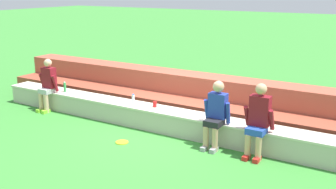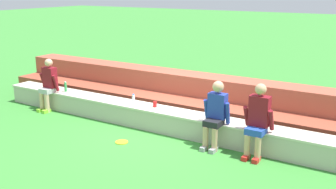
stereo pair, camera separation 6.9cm
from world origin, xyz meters
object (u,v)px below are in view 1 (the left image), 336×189
at_px(person_left_of_center, 216,113).
at_px(plastic_cup_middle, 155,104).
at_px(person_center, 258,119).
at_px(water_bottle_center_gap, 65,87).
at_px(water_bottle_mid_left, 133,99).
at_px(frisbee, 122,142).
at_px(person_far_left, 47,84).

bearing_deg(person_left_of_center, plastic_cup_middle, 168.31).
bearing_deg(person_center, plastic_cup_middle, 172.09).
relative_size(water_bottle_center_gap, water_bottle_mid_left, 1.18).
xyz_separation_m(person_left_of_center, frisbee, (-1.67, -0.77, -0.68)).
relative_size(person_center, plastic_cup_middle, 10.84).
xyz_separation_m(water_bottle_center_gap, frisbee, (2.56, -1.05, -0.58)).
bearing_deg(person_center, person_left_of_center, 179.50).
height_order(person_left_of_center, water_bottle_mid_left, person_left_of_center).
height_order(water_bottle_mid_left, frisbee, water_bottle_mid_left).
height_order(person_center, water_bottle_mid_left, person_center).
xyz_separation_m(person_far_left, person_center, (5.39, -0.02, 0.03)).
xyz_separation_m(water_bottle_center_gap, plastic_cup_middle, (2.63, 0.06, -0.06)).
distance_m(person_far_left, water_bottle_mid_left, 2.40).
height_order(person_far_left, person_center, person_center).
bearing_deg(frisbee, person_center, 16.93).
bearing_deg(person_far_left, person_center, -0.17).
xyz_separation_m(person_center, water_bottle_center_gap, (-5.07, 0.28, -0.13)).
relative_size(person_left_of_center, water_bottle_mid_left, 5.99).
bearing_deg(water_bottle_center_gap, person_center, -3.17).
bearing_deg(person_left_of_center, water_bottle_mid_left, 171.36).
xyz_separation_m(water_bottle_mid_left, plastic_cup_middle, (0.58, 0.00, -0.04)).
relative_size(plastic_cup_middle, frisbee, 0.49).
xyz_separation_m(person_far_left, person_left_of_center, (4.56, -0.01, 0.01)).
bearing_deg(person_left_of_center, water_bottle_center_gap, 176.30).
relative_size(person_far_left, plastic_cup_middle, 10.33).
height_order(person_left_of_center, plastic_cup_middle, person_left_of_center).
bearing_deg(water_bottle_mid_left, plastic_cup_middle, 0.05).
height_order(person_far_left, plastic_cup_middle, person_far_left).
relative_size(person_left_of_center, person_center, 0.96).
xyz_separation_m(person_center, plastic_cup_middle, (-2.44, 0.34, -0.18)).
bearing_deg(water_bottle_center_gap, person_left_of_center, -3.70).
relative_size(water_bottle_mid_left, frisbee, 0.85).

